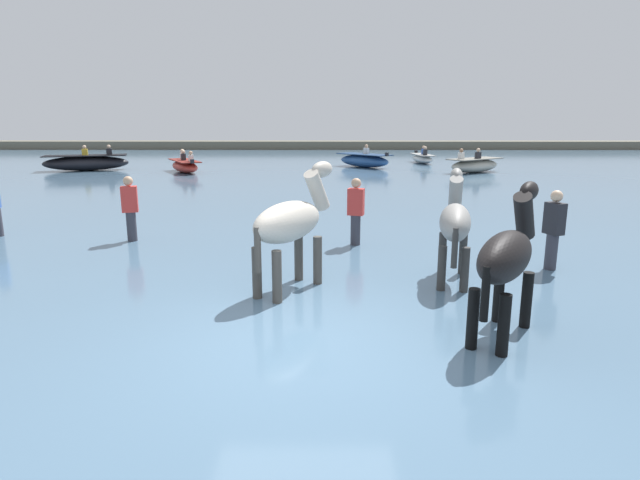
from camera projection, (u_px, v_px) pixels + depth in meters
ground_plane at (302, 362)px, 6.32m from camera, size 120.00×120.00×0.00m
water_surface at (315, 209)px, 16.03m from camera, size 90.00×90.00×0.26m
horse_lead_pinto at (291, 224)px, 7.94m from camera, size 1.35×1.84×2.14m
horse_trailing_black at (507, 259)px, 6.24m from camera, size 1.32×1.73×2.04m
horse_flank_grey at (455, 224)px, 8.40m from camera, size 0.77×1.84×1.99m
boat_far_offshore at (364, 160)px, 27.83m from camera, size 3.01×3.05×1.16m
boat_near_starboard at (86, 163)px, 26.07m from camera, size 4.14×2.39×1.23m
boat_far_inshore at (422, 158)px, 30.28m from camera, size 1.12×2.76×0.97m
boat_mid_channel at (475, 165)px, 25.18m from camera, size 3.09×2.68×1.14m
boat_distant_east at (185, 166)px, 25.27m from camera, size 2.25×3.10×1.04m
person_onlooker_left at (356, 216)px, 10.85m from camera, size 0.36×0.28×1.63m
person_onlooker_right at (130, 213)px, 11.20m from camera, size 0.36×0.27×1.63m
person_spectator_far at (553, 235)px, 9.09m from camera, size 0.31×0.37×1.63m
far_shoreline at (320, 147)px, 43.60m from camera, size 80.00×2.40×0.90m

